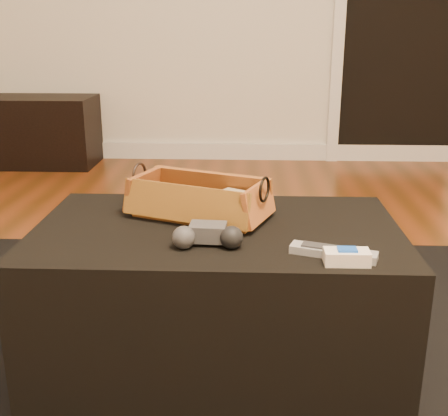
{
  "coord_description": "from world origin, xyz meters",
  "views": [
    {
      "loc": [
        0.23,
        -1.41,
        0.96
      ],
      "look_at": [
        0.16,
        0.02,
        0.49
      ],
      "focal_mm": 45.0,
      "sensor_mm": 36.0,
      "label": 1
    }
  ],
  "objects_px": {
    "media_cabinet": "(9,131)",
    "cream_gadget": "(347,257)",
    "wicker_basket": "(199,201)",
    "silver_remote": "(333,252)",
    "ottoman": "(217,295)",
    "tv_remote": "(191,209)",
    "game_controller": "(208,235)"
  },
  "relations": [
    {
      "from": "media_cabinet",
      "to": "cream_gadget",
      "type": "bearing_deg",
      "value": -54.38
    },
    {
      "from": "wicker_basket",
      "to": "silver_remote",
      "type": "xyz_separation_m",
      "value": [
        0.34,
        -0.28,
        -0.04
      ]
    },
    {
      "from": "wicker_basket",
      "to": "ottoman",
      "type": "bearing_deg",
      "value": -56.4
    },
    {
      "from": "ottoman",
      "to": "tv_remote",
      "type": "bearing_deg",
      "value": 135.85
    },
    {
      "from": "wicker_basket",
      "to": "cream_gadget",
      "type": "bearing_deg",
      "value": -41.39
    },
    {
      "from": "media_cabinet",
      "to": "wicker_basket",
      "type": "xyz_separation_m",
      "value": [
        1.58,
        -2.39,
        0.24
      ]
    },
    {
      "from": "tv_remote",
      "to": "wicker_basket",
      "type": "height_order",
      "value": "wicker_basket"
    },
    {
      "from": "media_cabinet",
      "to": "ottoman",
      "type": "xyz_separation_m",
      "value": [
        1.63,
        -2.47,
        -0.02
      ]
    },
    {
      "from": "tv_remote",
      "to": "cream_gadget",
      "type": "xyz_separation_m",
      "value": [
        0.39,
        -0.32,
        -0.01
      ]
    },
    {
      "from": "wicker_basket",
      "to": "silver_remote",
      "type": "distance_m",
      "value": 0.45
    },
    {
      "from": "media_cabinet",
      "to": "game_controller",
      "type": "bearing_deg",
      "value": -58.31
    },
    {
      "from": "media_cabinet",
      "to": "game_controller",
      "type": "distance_m",
      "value": 3.09
    },
    {
      "from": "wicker_basket",
      "to": "game_controller",
      "type": "relative_size",
      "value": 2.48
    },
    {
      "from": "ottoman",
      "to": "game_controller",
      "type": "height_order",
      "value": "game_controller"
    },
    {
      "from": "ottoman",
      "to": "cream_gadget",
      "type": "xyz_separation_m",
      "value": [
        0.31,
        -0.24,
        0.23
      ]
    },
    {
      "from": "wicker_basket",
      "to": "tv_remote",
      "type": "bearing_deg",
      "value": -164.95
    },
    {
      "from": "tv_remote",
      "to": "silver_remote",
      "type": "height_order",
      "value": "tv_remote"
    },
    {
      "from": "ottoman",
      "to": "wicker_basket",
      "type": "xyz_separation_m",
      "value": [
        -0.06,
        0.08,
        0.26
      ]
    },
    {
      "from": "media_cabinet",
      "to": "ottoman",
      "type": "relative_size",
      "value": 1.24
    },
    {
      "from": "ottoman",
      "to": "cream_gadget",
      "type": "relative_size",
      "value": 9.52
    },
    {
      "from": "wicker_basket",
      "to": "silver_remote",
      "type": "relative_size",
      "value": 2.11
    },
    {
      "from": "silver_remote",
      "to": "ottoman",
      "type": "bearing_deg",
      "value": 145.57
    },
    {
      "from": "game_controller",
      "to": "cream_gadget",
      "type": "bearing_deg",
      "value": -16.21
    },
    {
      "from": "cream_gadget",
      "to": "tv_remote",
      "type": "bearing_deg",
      "value": 140.97
    },
    {
      "from": "game_controller",
      "to": "cream_gadget",
      "type": "distance_m",
      "value": 0.34
    },
    {
      "from": "game_controller",
      "to": "tv_remote",
      "type": "bearing_deg",
      "value": 106.25
    },
    {
      "from": "tv_remote",
      "to": "ottoman",
      "type": "bearing_deg",
      "value": -28.33
    },
    {
      "from": "tv_remote",
      "to": "game_controller",
      "type": "relative_size",
      "value": 1.18
    },
    {
      "from": "game_controller",
      "to": "media_cabinet",
      "type": "bearing_deg",
      "value": 121.69
    },
    {
      "from": "silver_remote",
      "to": "cream_gadget",
      "type": "xyz_separation_m",
      "value": [
        0.02,
        -0.04,
        0.01
      ]
    },
    {
      "from": "ottoman",
      "to": "silver_remote",
      "type": "xyz_separation_m",
      "value": [
        0.29,
        -0.2,
        0.22
      ]
    },
    {
      "from": "media_cabinet",
      "to": "game_controller",
      "type": "xyz_separation_m",
      "value": [
        1.62,
        -2.62,
        0.22
      ]
    }
  ]
}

